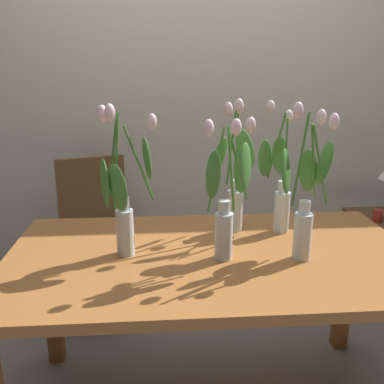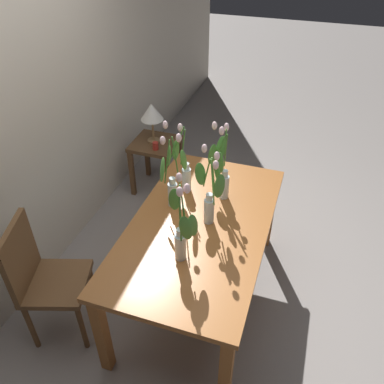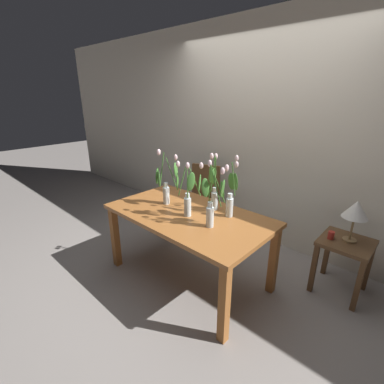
{
  "view_description": "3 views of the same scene",
  "coord_description": "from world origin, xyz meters",
  "px_view_note": "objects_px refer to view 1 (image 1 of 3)",
  "views": [
    {
      "loc": [
        -0.2,
        -1.54,
        1.44
      ],
      "look_at": [
        -0.08,
        -0.03,
        1.0
      ],
      "focal_mm": 40.26,
      "sensor_mm": 36.0,
      "label": 1
    },
    {
      "loc": [
        -1.89,
        -0.57,
        2.48
      ],
      "look_at": [
        0.04,
        0.07,
        0.95
      ],
      "focal_mm": 36.69,
      "sensor_mm": 36.0,
      "label": 2
    },
    {
      "loc": [
        1.67,
        -1.74,
        1.85
      ],
      "look_at": [
        -0.02,
        0.08,
        0.93
      ],
      "focal_mm": 25.46,
      "sensor_mm": 36.0,
      "label": 3
    }
  ],
  "objects_px": {
    "dining_table": "(212,274)",
    "tulip_vase_0": "(279,190)",
    "dining_chair": "(97,227)",
    "tulip_vase_3": "(234,188)",
    "pillar_candle": "(378,216)",
    "tulip_vase_2": "(228,204)",
    "tulip_vase_1": "(305,202)",
    "tulip_vase_4": "(124,202)"
  },
  "relations": [
    {
      "from": "dining_table",
      "to": "tulip_vase_0",
      "type": "height_order",
      "value": "tulip_vase_0"
    },
    {
      "from": "dining_chair",
      "to": "tulip_vase_3",
      "type": "bearing_deg",
      "value": -42.9
    },
    {
      "from": "tulip_vase_3",
      "to": "pillar_candle",
      "type": "relative_size",
      "value": 7.74
    },
    {
      "from": "pillar_candle",
      "to": "dining_table",
      "type": "bearing_deg",
      "value": -144.14
    },
    {
      "from": "dining_table",
      "to": "tulip_vase_0",
      "type": "bearing_deg",
      "value": 36.5
    },
    {
      "from": "dining_table",
      "to": "tulip_vase_2",
      "type": "xyz_separation_m",
      "value": [
        0.05,
        -0.05,
        0.31
      ]
    },
    {
      "from": "dining_table",
      "to": "tulip_vase_1",
      "type": "xyz_separation_m",
      "value": [
        0.34,
        -0.05,
        0.31
      ]
    },
    {
      "from": "dining_chair",
      "to": "pillar_candle",
      "type": "relative_size",
      "value": 12.4
    },
    {
      "from": "dining_chair",
      "to": "tulip_vase_2",
      "type": "bearing_deg",
      "value": -56.25
    },
    {
      "from": "dining_table",
      "to": "tulip_vase_1",
      "type": "bearing_deg",
      "value": -8.4
    },
    {
      "from": "tulip_vase_2",
      "to": "dining_chair",
      "type": "relative_size",
      "value": 0.57
    },
    {
      "from": "dining_table",
      "to": "tulip_vase_3",
      "type": "distance_m",
      "value": 0.39
    },
    {
      "from": "tulip_vase_0",
      "to": "tulip_vase_4",
      "type": "relative_size",
      "value": 0.97
    },
    {
      "from": "tulip_vase_0",
      "to": "tulip_vase_2",
      "type": "xyz_separation_m",
      "value": [
        -0.28,
        -0.29,
        0.03
      ]
    },
    {
      "from": "tulip_vase_3",
      "to": "tulip_vase_4",
      "type": "relative_size",
      "value": 1.0
    },
    {
      "from": "tulip_vase_0",
      "to": "tulip_vase_4",
      "type": "height_order",
      "value": "tulip_vase_4"
    },
    {
      "from": "tulip_vase_4",
      "to": "dining_chair",
      "type": "height_order",
      "value": "tulip_vase_4"
    },
    {
      "from": "dining_chair",
      "to": "pillar_candle",
      "type": "distance_m",
      "value": 1.67
    },
    {
      "from": "tulip_vase_1",
      "to": "tulip_vase_3",
      "type": "height_order",
      "value": "tulip_vase_1"
    },
    {
      "from": "dining_chair",
      "to": "pillar_candle",
      "type": "height_order",
      "value": "dining_chair"
    },
    {
      "from": "tulip_vase_1",
      "to": "tulip_vase_2",
      "type": "bearing_deg",
      "value": -179.93
    },
    {
      "from": "tulip_vase_0",
      "to": "tulip_vase_4",
      "type": "bearing_deg",
      "value": -160.52
    },
    {
      "from": "dining_chair",
      "to": "pillar_candle",
      "type": "xyz_separation_m",
      "value": [
        1.67,
        -0.1,
        0.06
      ]
    },
    {
      "from": "tulip_vase_4",
      "to": "pillar_candle",
      "type": "bearing_deg",
      "value": 28.76
    },
    {
      "from": "tulip_vase_0",
      "to": "tulip_vase_2",
      "type": "distance_m",
      "value": 0.4
    },
    {
      "from": "tulip_vase_3",
      "to": "dining_chair",
      "type": "xyz_separation_m",
      "value": [
        -0.7,
        0.65,
        -0.41
      ]
    },
    {
      "from": "tulip_vase_1",
      "to": "dining_table",
      "type": "bearing_deg",
      "value": 171.6
    },
    {
      "from": "tulip_vase_1",
      "to": "tulip_vase_4",
      "type": "height_order",
      "value": "tulip_vase_1"
    },
    {
      "from": "dining_table",
      "to": "tulip_vase_3",
      "type": "bearing_deg",
      "value": 62.56
    },
    {
      "from": "dining_table",
      "to": "dining_chair",
      "type": "relative_size",
      "value": 1.72
    },
    {
      "from": "tulip_vase_3",
      "to": "pillar_candle",
      "type": "xyz_separation_m",
      "value": [
        0.97,
        0.55,
        -0.35
      ]
    },
    {
      "from": "dining_chair",
      "to": "tulip_vase_4",
      "type": "bearing_deg",
      "value": -74.35
    },
    {
      "from": "dining_table",
      "to": "tulip_vase_4",
      "type": "bearing_deg",
      "value": 178.63
    },
    {
      "from": "tulip_vase_3",
      "to": "tulip_vase_4",
      "type": "height_order",
      "value": "tulip_vase_4"
    },
    {
      "from": "tulip_vase_3",
      "to": "dining_chair",
      "type": "bearing_deg",
      "value": 137.1
    },
    {
      "from": "tulip_vase_1",
      "to": "dining_chair",
      "type": "bearing_deg",
      "value": 134.43
    },
    {
      "from": "tulip_vase_1",
      "to": "tulip_vase_4",
      "type": "bearing_deg",
      "value": 175.05
    },
    {
      "from": "dining_table",
      "to": "tulip_vase_1",
      "type": "height_order",
      "value": "tulip_vase_1"
    },
    {
      "from": "tulip_vase_2",
      "to": "tulip_vase_3",
      "type": "relative_size",
      "value": 0.92
    },
    {
      "from": "tulip_vase_4",
      "to": "dining_chair",
      "type": "distance_m",
      "value": 1.01
    },
    {
      "from": "dining_table",
      "to": "tulip_vase_0",
      "type": "distance_m",
      "value": 0.49
    },
    {
      "from": "tulip_vase_3",
      "to": "dining_chair",
      "type": "distance_m",
      "value": 1.04
    }
  ]
}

